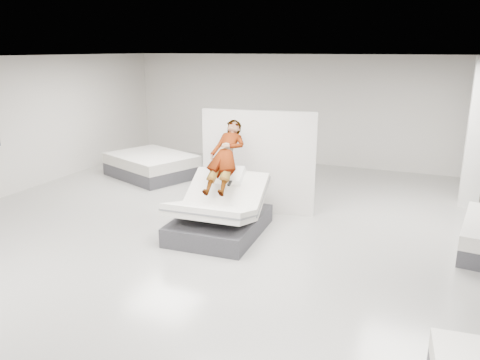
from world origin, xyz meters
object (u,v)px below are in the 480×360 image
at_px(hero_bed, 220,215).
at_px(flat_bed_left_far, 152,165).
at_px(person, 225,167).
at_px(column, 477,134).
at_px(remote, 230,183).
at_px(divider_panel, 258,162).

distance_m(hero_bed, flat_bed_left_far, 4.57).
relative_size(person, column, 0.52).
distance_m(remote, column, 5.56).
xyz_separation_m(remote, column, (4.14, 3.67, 0.58)).
bearing_deg(remote, flat_bed_left_far, 137.72).
xyz_separation_m(person, remote, (0.24, -0.34, -0.19)).
bearing_deg(column, divider_panel, -152.25).
height_order(hero_bed, divider_panel, divider_panel).
bearing_deg(flat_bed_left_far, divider_panel, -22.80).
xyz_separation_m(person, column, (4.38, 3.33, 0.39)).
height_order(remote, flat_bed_left_far, remote).
relative_size(person, remote, 11.85).
bearing_deg(person, hero_bed, -90.00).
relative_size(flat_bed_left_far, column, 0.84).
distance_m(divider_panel, column, 4.73).
xyz_separation_m(hero_bed, flat_bed_left_far, (-3.45, 2.99, -0.07)).
relative_size(divider_panel, column, 0.74).
xyz_separation_m(remote, flat_bed_left_far, (-3.67, 3.02, -0.71)).
relative_size(hero_bed, column, 0.64).
bearing_deg(flat_bed_left_far, column, 4.75).
distance_m(person, flat_bed_left_far, 4.45).
height_order(hero_bed, flat_bed_left_far, hero_bed).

